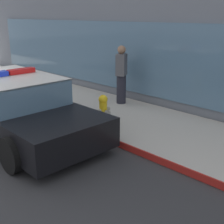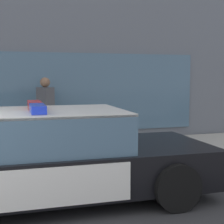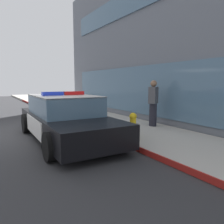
# 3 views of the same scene
# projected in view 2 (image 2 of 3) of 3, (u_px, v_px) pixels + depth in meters

# --- Properties ---
(storefront_building) EXTENTS (20.33, 11.75, 7.56)m
(storefront_building) POSITION_uv_depth(u_px,v_px,m) (43.00, 31.00, 14.35)
(storefront_building) COLOR slate
(storefront_building) RESTS_ON ground
(police_cruiser) EXTENTS (5.00, 2.14, 1.49)m
(police_cruiser) POSITION_uv_depth(u_px,v_px,m) (47.00, 156.00, 5.15)
(police_cruiser) COLOR black
(police_cruiser) RESTS_ON ground
(fire_hydrant) EXTENTS (0.34, 0.39, 0.73)m
(fire_hydrant) POSITION_uv_depth(u_px,v_px,m) (100.00, 143.00, 7.12)
(fire_hydrant) COLOR gold
(fire_hydrant) RESTS_ON sidewalk
(pedestrian_on_sidewalk) EXTENTS (0.42, 0.48, 1.71)m
(pedestrian_on_sidewalk) POSITION_uv_depth(u_px,v_px,m) (46.00, 112.00, 8.34)
(pedestrian_on_sidewalk) COLOR #23232D
(pedestrian_on_sidewalk) RESTS_ON sidewalk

